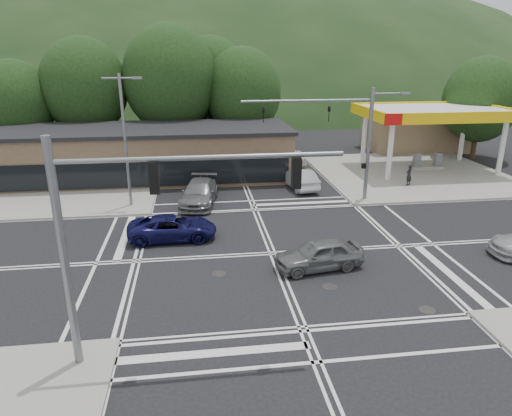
{
  "coord_description": "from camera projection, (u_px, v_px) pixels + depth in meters",
  "views": [
    {
      "loc": [
        -3.9,
        -22.12,
        10.31
      ],
      "look_at": [
        -0.42,
        3.54,
        1.4
      ],
      "focal_mm": 32.0,
      "sensor_mm": 36.0,
      "label": 1
    }
  ],
  "objects": [
    {
      "name": "convenience_store",
      "position": [
        414.0,
        132.0,
        49.93
      ],
      "size": [
        10.0,
        6.0,
        3.8
      ],
      "primitive_type": "cube",
      "color": "#846B4F",
      "rests_on": "ground"
    },
    {
      "name": "car_queue_b",
      "position": [
        295.0,
        157.0,
        43.44
      ],
      "size": [
        2.13,
        4.55,
        1.51
      ],
      "primitive_type": "imported",
      "rotation": [
        0.0,
        0.0,
        3.06
      ],
      "color": "white",
      "rests_on": "ground"
    },
    {
      "name": "tree_ne",
      "position": [
        481.0,
        100.0,
        44.47
      ],
      "size": [
        7.2,
        7.2,
        9.99
      ],
      "color": "#382619",
      "rests_on": "ground"
    },
    {
      "name": "commercial_row",
      "position": [
        147.0,
        154.0,
        38.84
      ],
      "size": [
        24.0,
        8.0,
        4.0
      ],
      "primitive_type": "cube",
      "color": "brown",
      "rests_on": "ground"
    },
    {
      "name": "tree_n_e",
      "position": [
        210.0,
        83.0,
        48.24
      ],
      "size": [
        8.4,
        8.4,
        11.98
      ],
      "color": "#382619",
      "rests_on": "ground"
    },
    {
      "name": "tree_n_b",
      "position": [
        170.0,
        79.0,
        43.77
      ],
      "size": [
        9.0,
        9.0,
        12.98
      ],
      "color": "#382619",
      "rests_on": "ground"
    },
    {
      "name": "pedestrian",
      "position": [
        409.0,
        175.0,
        36.31
      ],
      "size": [
        0.74,
        0.68,
        1.7
      ],
      "primitive_type": "imported",
      "rotation": [
        0.0,
        0.0,
        3.72
      ],
      "color": "black",
      "rests_on": "sidewalk_ne"
    },
    {
      "name": "ground",
      "position": [
        273.0,
        253.0,
        24.58
      ],
      "size": [
        120.0,
        120.0,
        0.0
      ],
      "primitive_type": "plane",
      "color": "black",
      "rests_on": "ground"
    },
    {
      "name": "tree_n_a",
      "position": [
        84.0,
        87.0,
        42.97
      ],
      "size": [
        8.0,
        8.0,
        11.75
      ],
      "color": "#382619",
      "rests_on": "ground"
    },
    {
      "name": "car_queue_a",
      "position": [
        300.0,
        178.0,
        36.1
      ],
      "size": [
        2.31,
        4.92,
        1.56
      ],
      "primitive_type": "imported",
      "rotation": [
        0.0,
        0.0,
        3.29
      ],
      "color": "#B0B3B7",
      "rests_on": "ground"
    },
    {
      "name": "signal_mast_sw",
      "position": [
        119.0,
        225.0,
        14.42
      ],
      "size": [
        9.14,
        0.28,
        8.0
      ],
      "color": "slate",
      "rests_on": "ground"
    },
    {
      "name": "car_blue_west",
      "position": [
        172.0,
        228.0,
        26.24
      ],
      "size": [
        5.1,
        2.44,
        1.4
      ],
      "primitive_type": "imported",
      "rotation": [
        0.0,
        0.0,
        1.59
      ],
      "color": "#0E0E40",
      "rests_on": "ground"
    },
    {
      "name": "tree_n_c",
      "position": [
        242.0,
        92.0,
        45.08
      ],
      "size": [
        7.6,
        7.6,
        10.87
      ],
      "color": "#382619",
      "rests_on": "ground"
    },
    {
      "name": "sidewalk_ne",
      "position": [
        410.0,
        173.0,
        40.52
      ],
      "size": [
        16.0,
        16.0,
        0.15
      ],
      "primitive_type": "cube",
      "color": "gray",
      "rests_on": "ground"
    },
    {
      "name": "car_grey_center",
      "position": [
        319.0,
        254.0,
        22.65
      ],
      "size": [
        4.64,
        2.42,
        1.51
      ],
      "primitive_type": "imported",
      "rotation": [
        0.0,
        0.0,
        -1.42
      ],
      "color": "slate",
      "rests_on": "ground"
    },
    {
      "name": "gas_station_canopy",
      "position": [
        433.0,
        115.0,
        40.08
      ],
      "size": [
        12.32,
        8.34,
        5.75
      ],
      "color": "silver",
      "rests_on": "ground"
    },
    {
      "name": "sidewalk_nw",
      "position": [
        58.0,
        186.0,
        36.71
      ],
      "size": [
        16.0,
        16.0,
        0.15
      ],
      "primitive_type": "cube",
      "color": "gray",
      "rests_on": "ground"
    },
    {
      "name": "car_northbound",
      "position": [
        199.0,
        193.0,
        32.35
      ],
      "size": [
        3.19,
        5.9,
        1.62
      ],
      "primitive_type": "imported",
      "rotation": [
        0.0,
        0.0,
        -0.17
      ],
      "color": "slate",
      "rests_on": "ground"
    },
    {
      "name": "hill_north",
      "position": [
        209.0,
        97.0,
        108.91
      ],
      "size": [
        252.0,
        126.0,
        140.0
      ],
      "primitive_type": "ellipsoid",
      "color": "#1C3517",
      "rests_on": "ground"
    },
    {
      "name": "tree_n_d",
      "position": [
        16.0,
        103.0,
        41.69
      ],
      "size": [
        6.8,
        6.8,
        9.76
      ],
      "color": "#382619",
      "rests_on": "ground"
    },
    {
      "name": "streetlight_nw",
      "position": [
        126.0,
        135.0,
        30.3
      ],
      "size": [
        2.5,
        0.25,
        9.0
      ],
      "color": "slate",
      "rests_on": "ground"
    },
    {
      "name": "signal_mast_ne",
      "position": [
        352.0,
        131.0,
        31.5
      ],
      "size": [
        11.65,
        0.3,
        8.0
      ],
      "color": "slate",
      "rests_on": "ground"
    }
  ]
}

